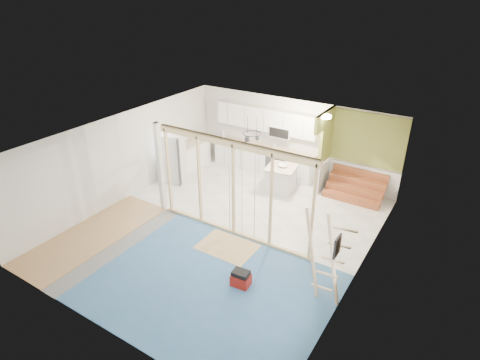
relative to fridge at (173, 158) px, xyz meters
The scene contains 17 objects.
room 3.44m from the fridge, 27.27° to the right, with size 7.01×8.01×2.61m.
floor_overlays 3.54m from the fridge, 25.81° to the right, with size 7.00×8.00×0.03m.
stud_frame 3.29m from the fridge, 29.27° to the right, with size 4.66×0.14×2.60m.
base_cabinets 2.32m from the fridge, 51.65° to the left, with size 4.45×2.24×0.93m.
upper_cabinets 3.30m from the fridge, 45.79° to the left, with size 3.60×0.41×0.85m.
green_partition 5.49m from the fridge, 22.43° to the left, with size 2.25×1.51×2.60m.
pot_rack 2.99m from the fridge, ahead, with size 0.52×0.52×0.72m.
sheathing_panel 7.44m from the fridge, 28.69° to the right, with size 0.02×4.00×2.60m, color tan.
electrical_panel 7.16m from the fridge, 24.63° to the right, with size 0.04×0.30×0.40m, color #3A3A40.
ceiling_light 4.97m from the fridge, 17.97° to the left, with size 0.32×0.32×0.08m, color #FFEABF.
fridge is the anchor object (origin of this frame).
island 3.52m from the fridge, 18.96° to the left, with size 0.99×0.99×0.85m.
bowl 3.54m from the fridge, 19.38° to the left, with size 0.28×0.28×0.07m, color white.
soap_bottle_a 2.18m from the fridge, 75.80° to the left, with size 0.12×0.12×0.31m, color silver.
soap_bottle_b 3.34m from the fridge, 41.49° to the left, with size 0.09×0.09×0.21m, color silver.
toolbox 5.57m from the fridge, 34.76° to the right, with size 0.42×0.33×0.38m.
ladder 6.68m from the fridge, 22.87° to the right, with size 1.07×0.12×1.98m.
Camera 1 is at (5.08, -7.31, 5.92)m, focal length 30.00 mm.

